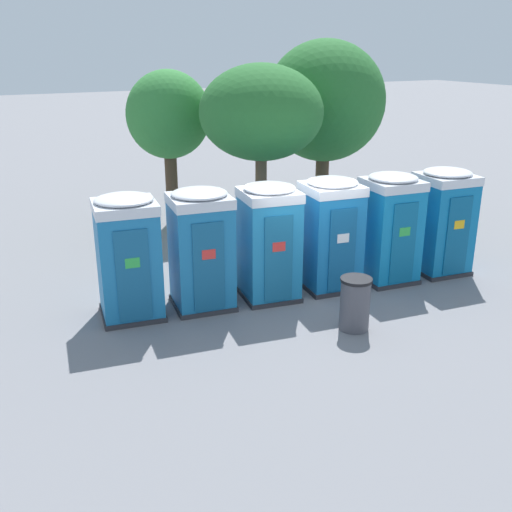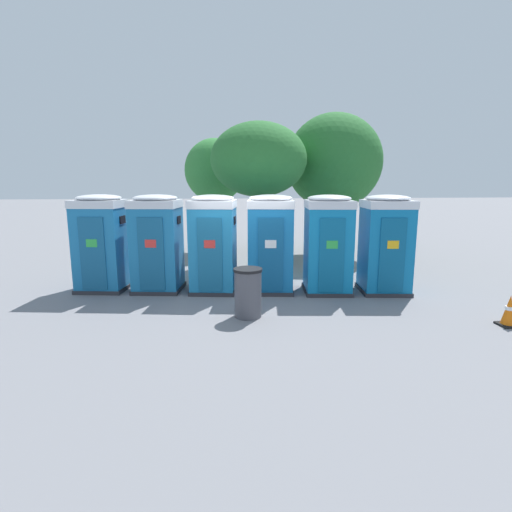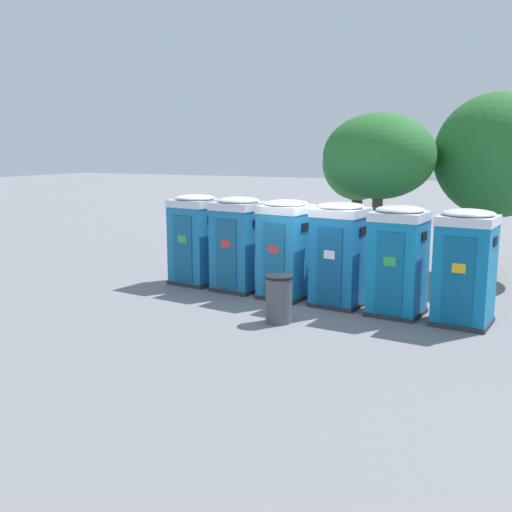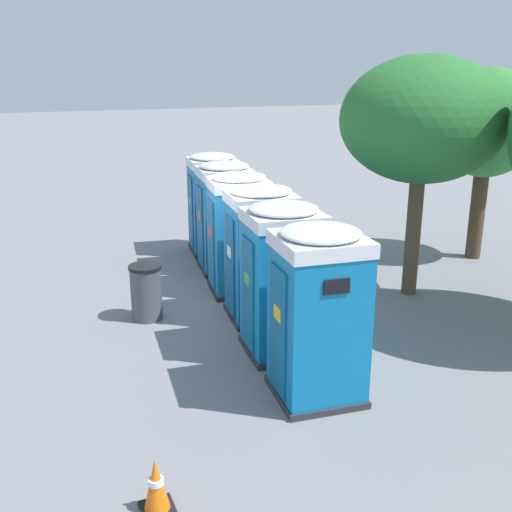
# 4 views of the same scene
# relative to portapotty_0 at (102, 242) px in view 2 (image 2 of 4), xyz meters

# --- Properties ---
(ground_plane) EXTENTS (120.00, 120.00, 0.00)m
(ground_plane) POSITION_rel_portapotty_0_xyz_m (3.67, -0.64, -1.28)
(ground_plane) COLOR slate
(portapotty_0) EXTENTS (1.38, 1.35, 2.54)m
(portapotty_0) POSITION_rel_portapotty_0_xyz_m (0.00, 0.00, 0.00)
(portapotty_0) COLOR #2D2D33
(portapotty_0) RESTS_ON ground
(portapotty_1) EXTENTS (1.37, 1.34, 2.54)m
(portapotty_1) POSITION_rel_portapotty_0_xyz_m (1.47, -0.21, 0.00)
(portapotty_1) COLOR #2D2D33
(portapotty_1) RESTS_ON ground
(portapotty_2) EXTENTS (1.33, 1.35, 2.54)m
(portapotty_2) POSITION_rel_portapotty_0_xyz_m (2.95, -0.43, 0.00)
(portapotty_2) COLOR #2D2D33
(portapotty_2) RESTS_ON ground
(portapotty_3) EXTENTS (1.33, 1.33, 2.54)m
(portapotty_3) POSITION_rel_portapotty_0_xyz_m (4.43, -0.56, 0.00)
(portapotty_3) COLOR #2D2D33
(portapotty_3) RESTS_ON ground
(portapotty_4) EXTENTS (1.30, 1.31, 2.54)m
(portapotty_4) POSITION_rel_portapotty_0_xyz_m (5.90, -0.80, 0.00)
(portapotty_4) COLOR #2D2D33
(portapotty_4) RESTS_ON ground
(portapotty_5) EXTENTS (1.32, 1.32, 2.54)m
(portapotty_5) POSITION_rel_portapotty_0_xyz_m (7.38, -0.94, 0.00)
(portapotty_5) COLOR #2D2D33
(portapotty_5) RESTS_ON ground
(street_tree_0) EXTENTS (3.65, 3.65, 5.42)m
(street_tree_0) POSITION_rel_portapotty_0_xyz_m (7.53, 4.54, 2.31)
(street_tree_0) COLOR #4C3826
(street_tree_0) RESTS_ON ground
(street_tree_1) EXTENTS (3.22, 3.22, 4.83)m
(street_tree_1) POSITION_rel_portapotty_0_xyz_m (4.46, 2.84, 2.29)
(street_tree_1) COLOR brown
(street_tree_1) RESTS_ON ground
(street_tree_2) EXTENTS (2.45, 2.45, 4.59)m
(street_tree_2) POSITION_rel_portapotty_0_xyz_m (2.99, 5.86, 1.99)
(street_tree_2) COLOR #4C3826
(street_tree_2) RESTS_ON ground
(trash_can) EXTENTS (0.61, 0.61, 1.06)m
(trash_can) POSITION_rel_portapotty_0_xyz_m (3.69, -2.58, -0.75)
(trash_can) COLOR #4C4C54
(trash_can) RESTS_ON ground
(traffic_cone) EXTENTS (0.36, 0.36, 0.64)m
(traffic_cone) POSITION_rel_portapotty_0_xyz_m (8.87, -3.64, -0.97)
(traffic_cone) COLOR black
(traffic_cone) RESTS_ON ground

